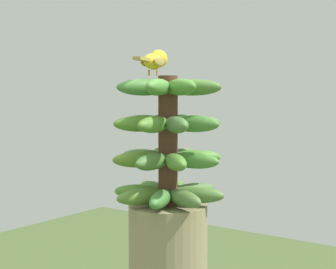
{
  "coord_description": "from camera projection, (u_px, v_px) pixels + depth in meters",
  "views": [
    {
      "loc": [
        1.11,
        0.8,
        1.51
      ],
      "look_at": [
        0.0,
        0.0,
        1.41
      ],
      "focal_mm": 54.67,
      "sensor_mm": 36.0,
      "label": 1
    }
  ],
  "objects": [
    {
      "name": "banana_bunch",
      "position": [
        168.0,
        141.0,
        1.37
      ],
      "size": [
        0.3,
        0.3,
        0.35
      ],
      "color": "#4C2D1E",
      "rests_on": "banana_tree"
    },
    {
      "name": "perched_bird",
      "position": [
        155.0,
        60.0,
        1.37
      ],
      "size": [
        0.18,
        0.07,
        0.07
      ],
      "color": "#C68933",
      "rests_on": "banana_bunch"
    }
  ]
}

